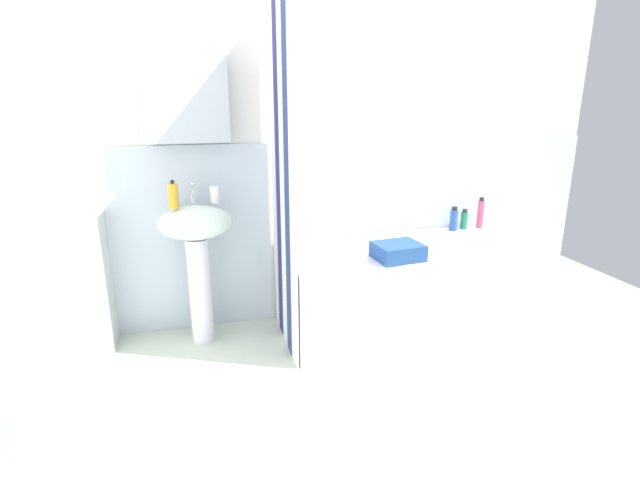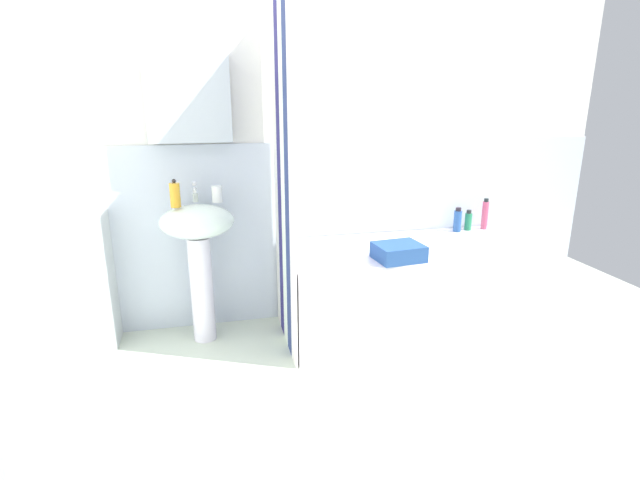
# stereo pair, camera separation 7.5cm
# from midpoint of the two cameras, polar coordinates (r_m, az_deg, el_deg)

# --- Properties ---
(ground_plane) EXTENTS (4.80, 5.60, 0.04)m
(ground_plane) POSITION_cam_midpoint_polar(r_m,az_deg,el_deg) (2.55, 12.67, -19.81)
(ground_plane) COLOR silver
(wall_back_tiled) EXTENTS (3.60, 0.18, 2.40)m
(wall_back_tiled) POSITION_cam_midpoint_polar(r_m,az_deg,el_deg) (3.24, 3.17, 10.55)
(wall_back_tiled) COLOR white
(wall_back_tiled) RESTS_ON ground_plane
(wall_left_tiled) EXTENTS (0.07, 1.81, 2.40)m
(wall_left_tiled) POSITION_cam_midpoint_polar(r_m,az_deg,el_deg) (2.28, -28.44, 5.47)
(wall_left_tiled) COLOR white
(wall_left_tiled) RESTS_ON ground_plane
(sink) EXTENTS (0.44, 0.34, 0.87)m
(sink) POSITION_cam_midpoint_polar(r_m,az_deg,el_deg) (2.98, -13.46, -0.34)
(sink) COLOR white
(sink) RESTS_ON ground_plane
(faucet) EXTENTS (0.03, 0.12, 0.12)m
(faucet) POSITION_cam_midpoint_polar(r_m,az_deg,el_deg) (2.99, -13.85, 5.49)
(faucet) COLOR silver
(faucet) RESTS_ON sink
(soap_dispenser) EXTENTS (0.06, 0.06, 0.16)m
(soap_dispenser) POSITION_cam_midpoint_polar(r_m,az_deg,el_deg) (2.88, -16.04, 5.15)
(soap_dispenser) COLOR gold
(soap_dispenser) RESTS_ON sink
(toothbrush_cup) EXTENTS (0.06, 0.06, 0.10)m
(toothbrush_cup) POSITION_cam_midpoint_polar(r_m,az_deg,el_deg) (2.97, -11.35, 5.34)
(toothbrush_cup) COLOR white
(toothbrush_cup) RESTS_ON sink
(bathtub) EXTENTS (1.57, 0.68, 0.57)m
(bathtub) POSITION_cam_midpoint_polar(r_m,az_deg,el_deg) (3.21, 10.96, -5.56)
(bathtub) COLOR white
(bathtub) RESTS_ON ground_plane
(shower_curtain) EXTENTS (0.01, 0.68, 2.00)m
(shower_curtain) POSITION_cam_midpoint_polar(r_m,az_deg,el_deg) (2.78, -3.54, 6.65)
(shower_curtain) COLOR white
(shower_curtain) RESTS_ON ground_plane
(shampoo_bottle) EXTENTS (0.04, 0.04, 0.22)m
(shampoo_bottle) POSITION_cam_midpoint_polar(r_m,az_deg,el_deg) (3.65, 19.46, 2.85)
(shampoo_bottle) COLOR #CB4C6E
(shampoo_bottle) RESTS_ON bathtub
(body_wash_bottle) EXTENTS (0.05, 0.05, 0.14)m
(body_wash_bottle) POSITION_cam_midpoint_polar(r_m,az_deg,el_deg) (3.59, 17.68, 2.18)
(body_wash_bottle) COLOR #237E50
(body_wash_bottle) RESTS_ON bathtub
(lotion_bottle) EXTENTS (0.05, 0.05, 0.17)m
(lotion_bottle) POSITION_cam_midpoint_polar(r_m,az_deg,el_deg) (3.52, 16.52, 2.24)
(lotion_bottle) COLOR #285396
(lotion_bottle) RESTS_ON bathtub
(towel_folded) EXTENTS (0.29, 0.25, 0.09)m
(towel_folded) POSITION_cam_midpoint_polar(r_m,az_deg,el_deg) (2.84, 10.00, -1.40)
(towel_folded) COLOR #264987
(towel_folded) RESTS_ON bathtub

